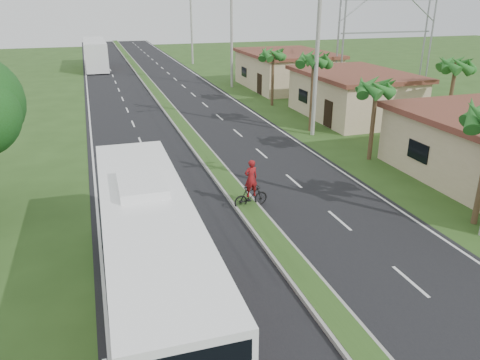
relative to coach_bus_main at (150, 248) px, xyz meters
name	(u,v)px	position (x,y,z in m)	size (l,w,h in m)	color
ground	(320,300)	(5.20, -1.25, -2.19)	(180.00, 180.00, 0.00)	#2C4A1B
road_asphalt	(191,137)	(5.20, 18.75, -2.18)	(14.00, 160.00, 0.02)	black
median_strip	(191,136)	(5.20, 18.75, -2.09)	(1.20, 160.00, 0.18)	gray
lane_edge_left	(92,146)	(-1.50, 18.75, -2.19)	(0.12, 160.00, 0.01)	silver
lane_edge_right	(279,130)	(11.90, 18.75, -2.19)	(0.12, 160.00, 0.01)	silver
shop_mid	(353,94)	(19.20, 20.75, -0.33)	(7.60, 10.60, 3.67)	tan
shop_far	(286,70)	(19.20, 34.75, -0.26)	(8.60, 11.60, 3.82)	tan
palm_verge_b	(376,88)	(14.60, 10.75, 2.17)	(2.40, 2.40, 5.05)	#473321
palm_verge_c	(314,60)	(14.00, 17.75, 2.93)	(2.40, 2.40, 5.85)	#473321
palm_verge_d	(273,54)	(14.50, 26.75, 2.36)	(2.40, 2.40, 5.25)	#473321
palm_behind_shop	(456,65)	(22.70, 13.75, 2.74)	(2.40, 2.40, 5.65)	#473321
utility_pole_b	(317,45)	(13.67, 16.75, 4.07)	(3.20, 0.28, 12.00)	gray
utility_pole_c	(232,33)	(13.70, 36.75, 3.48)	(1.60, 0.28, 11.00)	gray
utility_pole_d	(191,25)	(13.70, 56.75, 3.23)	(1.60, 0.28, 10.50)	gray
billboard_lattice	(387,23)	(27.20, 28.75, 4.63)	(10.18, 1.18, 12.07)	gray
coach_bus_main	(150,248)	(0.00, 0.00, 0.00)	(2.72, 12.36, 3.98)	white
coach_bus_far	(95,52)	(0.03, 56.31, -0.05)	(2.87, 12.94, 3.77)	white
motorcyclist	(251,190)	(5.43, 6.34, -1.33)	(1.78, 0.74, 2.34)	black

